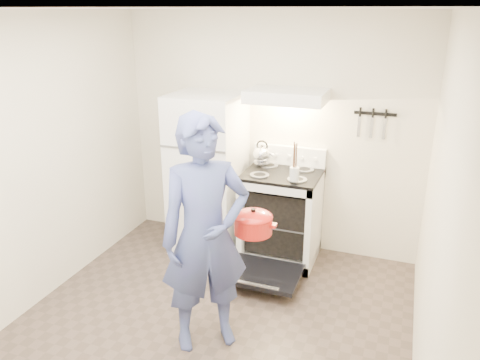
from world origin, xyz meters
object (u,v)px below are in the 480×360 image
tea_kettle (262,153)px  dutch_oven (253,225)px  refrigerator (208,174)px  stove_body (281,217)px  person (205,236)px

tea_kettle → dutch_oven: 1.42m
refrigerator → stove_body: (0.81, 0.02, -0.39)m
stove_body → dutch_oven: (0.10, -1.23, 0.48)m
stove_body → dutch_oven: 1.32m
dutch_oven → tea_kettle: bearing=105.0°
dutch_oven → refrigerator: bearing=127.2°
stove_body → person: 1.57m
refrigerator → person: size_ratio=0.92×
person → dutch_oven: bearing=5.9°
tea_kettle → dutch_oven: tea_kettle is taller
stove_body → refrigerator: bearing=-178.2°
stove_body → person: (-0.18, -1.49, 0.46)m
person → refrigerator: bearing=75.7°
tea_kettle → dutch_oven: (0.37, -1.37, -0.15)m
tea_kettle → dutch_oven: size_ratio=0.75×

